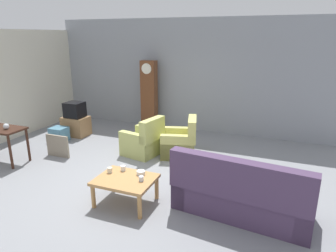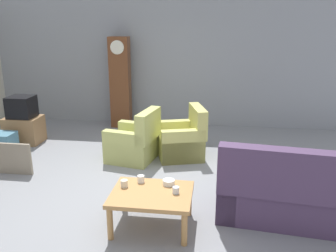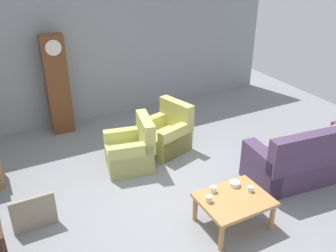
% 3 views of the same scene
% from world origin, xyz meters
% --- Properties ---
extents(ground_plane, '(10.40, 10.40, 0.00)m').
position_xyz_m(ground_plane, '(0.00, 0.00, 0.00)').
color(ground_plane, gray).
extents(garage_door_wall, '(8.40, 0.16, 3.20)m').
position_xyz_m(garage_door_wall, '(0.00, 3.60, 1.60)').
color(garage_door_wall, gray).
rests_on(garage_door_wall, ground_plane).
extents(couch_floral, '(2.18, 1.11, 1.04)m').
position_xyz_m(couch_floral, '(2.20, -0.48, 0.35)').
color(couch_floral, '#4C3856').
rests_on(couch_floral, ground_plane).
extents(armchair_olive_near, '(0.93, 0.90, 0.92)m').
position_xyz_m(armchair_olive_near, '(-0.33, 1.22, 0.31)').
color(armchair_olive_near, '#B7BC66').
rests_on(armchair_olive_near, ground_plane).
extents(armchair_olive_far, '(0.97, 0.95, 0.92)m').
position_xyz_m(armchair_olive_far, '(0.51, 1.48, 0.31)').
color(armchair_olive_far, '#C3C065').
rests_on(armchair_olive_far, ground_plane).
extents(coffee_table_wood, '(0.96, 0.76, 0.45)m').
position_xyz_m(coffee_table_wood, '(0.36, -0.84, 0.39)').
color(coffee_table_wood, '#B27F47').
rests_on(coffee_table_wood, ground_plane).
extents(grandfather_clock, '(0.44, 0.30, 2.04)m').
position_xyz_m(grandfather_clock, '(-1.08, 3.17, 1.02)').
color(grandfather_clock, brown).
rests_on(grandfather_clock, ground_plane).
extents(framed_picture_leaning, '(0.60, 0.05, 0.52)m').
position_xyz_m(framed_picture_leaning, '(-2.12, 0.37, 0.26)').
color(framed_picture_leaning, gray).
rests_on(framed_picture_leaning, ground_plane).
extents(cup_white_porcelain, '(0.09, 0.09, 0.09)m').
position_xyz_m(cup_white_porcelain, '(0.17, -0.58, 0.50)').
color(cup_white_porcelain, white).
rests_on(cup_white_porcelain, coffee_table_wood).
extents(cup_blue_rimmed, '(0.08, 0.08, 0.08)m').
position_xyz_m(cup_blue_rimmed, '(0.64, -0.82, 0.50)').
color(cup_blue_rimmed, silver).
rests_on(cup_blue_rimmed, coffee_table_wood).
extents(cup_cream_tall, '(0.09, 0.09, 0.09)m').
position_xyz_m(cup_cream_tall, '(0.00, -0.74, 0.50)').
color(cup_cream_tall, beige).
rests_on(cup_cream_tall, coffee_table_wood).
extents(bowl_white_stacked, '(0.15, 0.15, 0.07)m').
position_xyz_m(bowl_white_stacked, '(0.53, -0.60, 0.49)').
color(bowl_white_stacked, white).
rests_on(bowl_white_stacked, coffee_table_wood).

